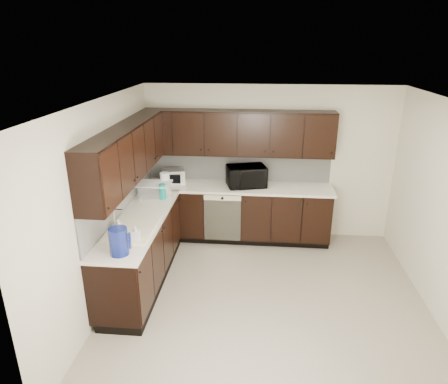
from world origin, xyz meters
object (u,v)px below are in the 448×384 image
object	(u,v)px
storage_bin	(154,189)
microwave	(246,176)
blue_pitcher	(119,241)
sink	(132,234)
toaster_oven	(174,176)

from	to	relation	value
storage_bin	microwave	bearing A→B (deg)	21.66
storage_bin	blue_pitcher	world-z (taller)	blue_pitcher
microwave	blue_pitcher	size ratio (longest dim) A/B	1.96
sink	storage_bin	world-z (taller)	sink
sink	blue_pitcher	distance (m)	0.65
sink	toaster_oven	distance (m)	1.78
storage_bin	blue_pitcher	bearing A→B (deg)	-87.53
toaster_oven	storage_bin	world-z (taller)	toaster_oven
blue_pitcher	microwave	bearing A→B (deg)	63.10
microwave	storage_bin	xyz separation A→B (m)	(-1.35, -0.54, -0.07)
sink	toaster_oven	size ratio (longest dim) A/B	2.28
sink	storage_bin	distance (m)	1.18
microwave	toaster_oven	distance (m)	1.19
toaster_oven	blue_pitcher	distance (m)	2.37
sink	storage_bin	bearing A→B (deg)	91.00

